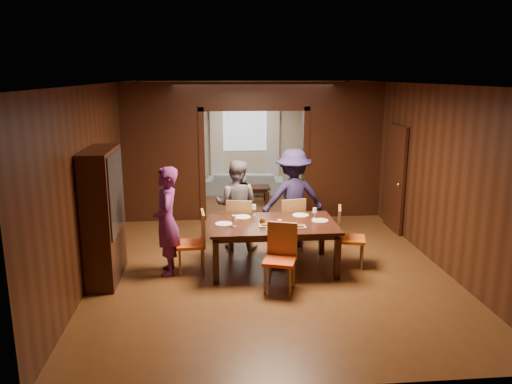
{
  "coord_description": "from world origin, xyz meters",
  "views": [
    {
      "loc": [
        -0.92,
        -8.83,
        3.06
      ],
      "look_at": [
        -0.14,
        -0.4,
        1.05
      ],
      "focal_mm": 35.0,
      "sensor_mm": 36.0,
      "label": 1
    }
  ],
  "objects": [
    {
      "name": "window_far",
      "position": [
        0.0,
        4.44,
        1.7
      ],
      "size": [
        1.2,
        0.03,
        1.3
      ],
      "primitive_type": "cube",
      "color": "silver",
      "rests_on": "back_wall"
    },
    {
      "name": "chair_right",
      "position": [
        1.32,
        -1.32,
        0.48
      ],
      "size": [
        0.54,
        0.54,
        0.97
      ],
      "primitive_type": null,
      "rotation": [
        0.0,
        0.0,
        1.32
      ],
      "color": "#C45712",
      "rests_on": "floor"
    },
    {
      "name": "plate_left",
      "position": [
        -0.74,
        -1.32,
        0.77
      ],
      "size": [
        0.27,
        0.27,
        0.01
      ],
      "primitive_type": "cylinder",
      "color": "white",
      "rests_on": "dining_table"
    },
    {
      "name": "wineglass_left",
      "position": [
        -0.58,
        -1.46,
        0.85
      ],
      "size": [
        0.08,
        0.08,
        0.18
      ],
      "primitive_type": null,
      "color": "silver",
      "rests_on": "dining_table"
    },
    {
      "name": "plate_right",
      "position": [
        0.81,
        -1.28,
        0.77
      ],
      "size": [
        0.27,
        0.27,
        0.01
      ],
      "primitive_type": "cylinder",
      "color": "silver",
      "rests_on": "dining_table"
    },
    {
      "name": "platter_b",
      "position": [
        0.37,
        -1.58,
        0.78
      ],
      "size": [
        0.3,
        0.2,
        0.04
      ],
      "primitive_type": "cube",
      "color": "gray",
      "rests_on": "dining_table"
    },
    {
      "name": "plate_far_r",
      "position": [
        0.56,
        -0.94,
        0.77
      ],
      "size": [
        0.27,
        0.27,
        0.01
      ],
      "primitive_type": "cylinder",
      "color": "white",
      "rests_on": "dining_table"
    },
    {
      "name": "chair_near",
      "position": [
        0.04,
        -2.17,
        0.48
      ],
      "size": [
        0.55,
        0.55,
        0.97
      ],
      "primitive_type": null,
      "rotation": [
        0.0,
        0.0,
        -0.31
      ],
      "color": "#C93D12",
      "rests_on": "floor"
    },
    {
      "name": "wineglass_far",
      "position": [
        -0.22,
        -0.84,
        0.85
      ],
      "size": [
        0.08,
        0.08,
        0.18
      ],
      "primitive_type": null,
      "color": "silver",
      "rests_on": "dining_table"
    },
    {
      "name": "chair_far_l",
      "position": [
        -0.42,
        -0.47,
        0.48
      ],
      "size": [
        0.52,
        0.52,
        0.97
      ],
      "primitive_type": null,
      "rotation": [
        0.0,
        0.0,
        2.95
      ],
      "color": "red",
      "rests_on": "floor"
    },
    {
      "name": "chair_left",
      "position": [
        -1.26,
        -1.34,
        0.48
      ],
      "size": [
        0.47,
        0.47,
        0.97
      ],
      "primitive_type": null,
      "rotation": [
        0.0,
        0.0,
        -1.49
      ],
      "color": "#D65014",
      "rests_on": "floor"
    },
    {
      "name": "dining_table",
      "position": [
        0.05,
        -1.31,
        0.38
      ],
      "size": [
        2.0,
        1.24,
        0.76
      ],
      "primitive_type": "cube",
      "color": "black",
      "rests_on": "floor"
    },
    {
      "name": "floor",
      "position": [
        0.0,
        0.0,
        0.0
      ],
      "size": [
        9.0,
        9.0,
        0.0
      ],
      "primitive_type": "plane",
      "color": "#563218",
      "rests_on": "ground"
    },
    {
      "name": "person_navy",
      "position": [
        0.53,
        -0.29,
        0.89
      ],
      "size": [
        1.24,
        0.82,
        1.78
      ],
      "primitive_type": "imported",
      "rotation": [
        0.0,
        0.0,
        3.29
      ],
      "color": "#1D173B",
      "rests_on": "floor"
    },
    {
      "name": "hutch",
      "position": [
        -2.53,
        -1.5,
        1.0
      ],
      "size": [
        0.4,
        1.2,
        2.0
      ],
      "primitive_type": "cube",
      "color": "black",
      "rests_on": "floor"
    },
    {
      "name": "curtain_right",
      "position": [
        0.75,
        4.4,
        1.25
      ],
      "size": [
        0.35,
        0.06,
        2.4
      ],
      "primitive_type": "cube",
      "color": "white",
      "rests_on": "back_wall"
    },
    {
      "name": "platter_a",
      "position": [
        -0.04,
        -1.46,
        0.78
      ],
      "size": [
        0.3,
        0.2,
        0.04
      ],
      "primitive_type": "cube",
      "color": "gray",
      "rests_on": "dining_table"
    },
    {
      "name": "condiment_jar",
      "position": [
        -0.13,
        -1.4,
        0.82
      ],
      "size": [
        0.08,
        0.08,
        0.11
      ],
      "primitive_type": null,
      "color": "#4C2511",
      "rests_on": "dining_table"
    },
    {
      "name": "serving_bowl",
      "position": [
        0.11,
        -1.23,
        0.79
      ],
      "size": [
        0.28,
        0.28,
        0.07
      ],
      "primitive_type": "imported",
      "color": "black",
      "rests_on": "dining_table"
    },
    {
      "name": "curtain_left",
      "position": [
        -0.75,
        4.4,
        1.25
      ],
      "size": [
        0.35,
        0.06,
        2.4
      ],
      "primitive_type": "cube",
      "color": "white",
      "rests_on": "back_wall"
    },
    {
      "name": "person_purple",
      "position": [
        -1.61,
        -1.37,
        0.85
      ],
      "size": [
        0.45,
        0.65,
        1.7
      ],
      "primitive_type": "imported",
      "rotation": [
        0.0,
        0.0,
        -1.5
      ],
      "color": "#612265",
      "rests_on": "floor"
    },
    {
      "name": "room_walls",
      "position": [
        0.0,
        1.89,
        1.51
      ],
      "size": [
        5.52,
        9.01,
        2.9
      ],
      "color": "black",
      "rests_on": "floor"
    },
    {
      "name": "sofa",
      "position": [
        -0.05,
        3.85,
        0.29
      ],
      "size": [
        2.06,
        1.0,
        0.58
      ],
      "primitive_type": "imported",
      "rotation": [
        0.0,
        0.0,
        3.03
      ],
      "color": "#9AB4CA",
      "rests_on": "floor"
    },
    {
      "name": "tumbler",
      "position": [
        0.11,
        -1.62,
        0.83
      ],
      "size": [
        0.07,
        0.07,
        0.14
      ],
      "primitive_type": "cylinder",
      "color": "silver",
      "rests_on": "dining_table"
    },
    {
      "name": "plate_near",
      "position": [
        0.04,
        -1.65,
        0.77
      ],
      "size": [
        0.27,
        0.27,
        0.01
      ],
      "primitive_type": "cylinder",
      "color": "silver",
      "rests_on": "dining_table"
    },
    {
      "name": "ceiling",
      "position": [
        0.0,
        0.0,
        2.9
      ],
      "size": [
        5.5,
        9.0,
        0.02
      ],
      "primitive_type": "cube",
      "color": "silver",
      "rests_on": "room_walls"
    },
    {
      "name": "wineglass_right",
      "position": [
        0.75,
        -1.14,
        0.85
      ],
      "size": [
        0.08,
        0.08,
        0.18
      ],
      "primitive_type": null,
      "color": "white",
      "rests_on": "dining_table"
    },
    {
      "name": "person_grey",
      "position": [
        -0.48,
        -0.32,
        0.8
      ],
      "size": [
        0.92,
        0.8,
        1.61
      ],
      "primitive_type": "imported",
      "rotation": [
        0.0,
        0.0,
        2.86
      ],
      "color": "#5B5B63",
      "rests_on": "floor"
    },
    {
      "name": "door_right",
      "position": [
        2.7,
        0.5,
        1.05
      ],
      "size": [
        0.06,
        0.9,
        2.1
      ],
      "primitive_type": "cube",
      "color": "black",
      "rests_on": "floor"
    },
    {
      "name": "coffee_table",
      "position": [
        0.09,
        2.89,
        0.2
      ],
      "size": [
        0.8,
        0.5,
        0.4
      ],
      "primitive_type": "cube",
      "color": "black",
      "rests_on": "floor"
    },
    {
      "name": "chair_far_r",
      "position": [
        0.45,
        -0.47,
        0.48
      ],
      "size": [
        0.52,
        0.52,
        0.97
      ],
      "primitive_type": null,
      "rotation": [
        0.0,
        0.0,
        3.33
      ],
      "color": "orange",
      "rests_on": "floor"
    },
    {
      "name": "plate_far_l",
      "position": [
        -0.42,
        -0.96,
        0.77
      ],
      "size": [
        0.27,
        0.27,
        0.01
      ],
      "primitive_type": "cylinder",
      "color": "white",
      "rests_on": "dining_table"
    }
  ]
}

